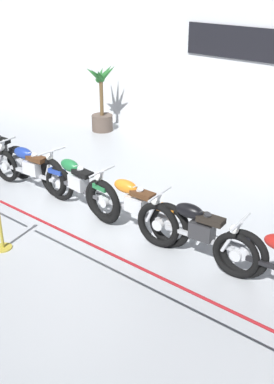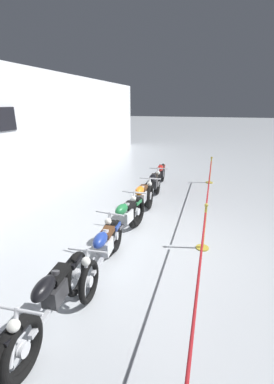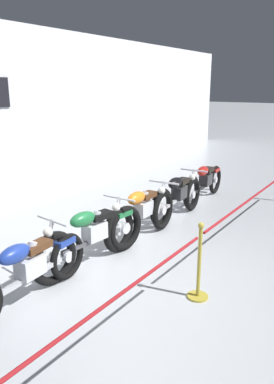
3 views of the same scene
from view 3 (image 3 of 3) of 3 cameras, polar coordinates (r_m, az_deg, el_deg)
The scene contains 8 objects.
ground_plane at distance 5.71m, azimuth -1.81°, elevation -12.33°, with size 120.00×120.00×0.00m, color #B2B7BC.
motorcycle_blue_2 at distance 4.99m, azimuth -16.44°, elevation -11.43°, with size 2.20×0.62×0.92m.
motorcycle_green_3 at distance 5.79m, azimuth -6.87°, elevation -6.76°, with size 2.28×0.62×0.97m.
motorcycle_orange_4 at distance 6.80m, azimuth 0.69°, elevation -3.19°, with size 2.21×0.62×0.96m.
motorcycle_black_5 at distance 7.85m, azimuth 6.26°, elevation -0.63°, with size 2.23×0.62×0.96m.
motorcycle_red_6 at distance 9.11m, azimuth 10.26°, elevation 1.48°, with size 2.30×0.62×0.94m.
stanchion_far_left at distance 3.71m, azimuth -0.82°, elevation -16.04°, with size 10.46×0.28×1.05m.
stanchion_mid_left at distance 5.03m, azimuth 9.39°, elevation -12.06°, with size 0.28×0.28×1.05m.
Camera 3 is at (-4.04, -3.00, 2.70)m, focal length 35.00 mm.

